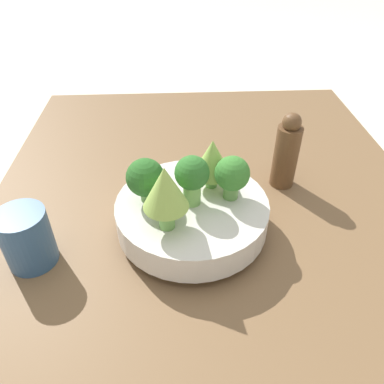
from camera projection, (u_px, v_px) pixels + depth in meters
The scene contains 10 objects.
ground_plane at pixel (211, 238), 0.64m from camera, with size 6.00×6.00×0.00m, color beige.
table at pixel (211, 232), 0.63m from camera, with size 1.07×0.78×0.03m.
bowl at pixel (192, 214), 0.59m from camera, with size 0.24×0.24×0.06m.
romanesco_piece_far at pixel (210, 158), 0.57m from camera, with size 0.06×0.06×0.08m.
broccoli_floret_front at pixel (145, 178), 0.55m from camera, with size 0.06×0.06×0.07m.
romanesco_piece_near at pixel (165, 190), 0.49m from camera, with size 0.06×0.06×0.10m.
broccoli_floret_back at pixel (232, 173), 0.56m from camera, with size 0.05×0.05×0.07m.
broccoli_floret_center at pixel (192, 176), 0.54m from camera, with size 0.05×0.05×0.08m.
cup at pixel (27, 238), 0.53m from camera, with size 0.07×0.07×0.09m.
pepper_mill at pixel (286, 152), 0.67m from camera, with size 0.04×0.04×0.14m.
Camera 1 is at (0.45, -0.06, 0.45)m, focal length 35.00 mm.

